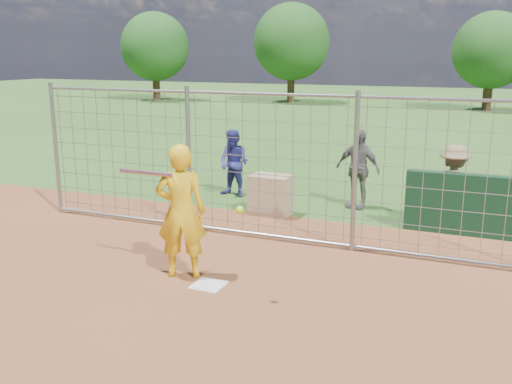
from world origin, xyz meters
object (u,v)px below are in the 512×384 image
at_px(bystander_a, 234,163).
at_px(bystander_b, 358,169).
at_px(batter, 181,211).
at_px(bystander_c, 453,187).
at_px(equipment_bin, 271,195).

xyz_separation_m(bystander_a, bystander_b, (2.78, 0.09, 0.07)).
distance_m(batter, bystander_b, 4.93).
relative_size(bystander_a, bystander_b, 0.91).
distance_m(bystander_b, bystander_c, 2.10).
xyz_separation_m(bystander_c, equipment_bin, (-3.41, -0.37, -0.38)).
xyz_separation_m(bystander_a, equipment_bin, (1.31, -1.08, -0.35)).
height_order(batter, bystander_a, batter).
bearing_deg(bystander_a, bystander_c, 1.11).
distance_m(batter, equipment_bin, 3.58).
bearing_deg(bystander_b, bystander_a, -164.25).
relative_size(batter, equipment_bin, 2.43).
xyz_separation_m(batter, equipment_bin, (-0.00, 3.53, -0.57)).
bearing_deg(bystander_b, batter, -93.36).
xyz_separation_m(bystander_b, bystander_c, (1.94, -0.81, -0.04)).
distance_m(bystander_a, bystander_c, 4.77).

